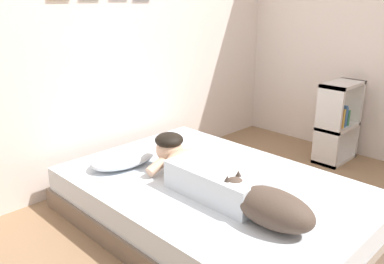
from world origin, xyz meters
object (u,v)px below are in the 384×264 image
cell_phone (242,183)px  coffee_cup (182,158)px  person_lying (207,170)px  pillow (124,158)px  bookshelf (337,122)px  bed (214,203)px  dog (268,206)px

cell_phone → coffee_cup: bearing=93.3°
person_lying → pillow: bearing=105.8°
bookshelf → coffee_cup: bearing=164.0°
pillow → coffee_cup: size_ratio=4.16×
cell_phone → bookshelf: size_ratio=0.19×
bed → pillow: bearing=111.4°
pillow → bookshelf: bookshelf is taller
person_lying → coffee_cup: bearing=69.2°
pillow → dog: 1.20m
pillow → bookshelf: (1.90, -0.72, 0.02)m
pillow → coffee_cup: 0.43m
pillow → cell_phone: bearing=-65.9°
person_lying → cell_phone: size_ratio=6.57×
pillow → person_lying: 0.68m
person_lying → dog: size_ratio=1.60×
pillow → dog: dog is taller
dog → coffee_cup: dog is taller
bed → bookshelf: (1.64, -0.06, 0.23)m
bed → dog: 0.63m
cell_phone → bookshelf: bearing=3.5°
coffee_cup → pillow: bearing=140.9°
bed → cell_phone: (0.11, -0.15, 0.16)m
bed → coffee_cup: size_ratio=16.47×
cell_phone → bed: bearing=124.4°
dog → cell_phone: size_ratio=4.11×
person_lying → cell_phone: person_lying is taller
pillow → bookshelf: size_ratio=0.69×
bed → person_lying: size_ratio=2.24×
bookshelf → person_lying: bearing=177.9°
cell_phone → bookshelf: bookshelf is taller
bed → coffee_cup: 0.44m
bed → bookshelf: size_ratio=2.75×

